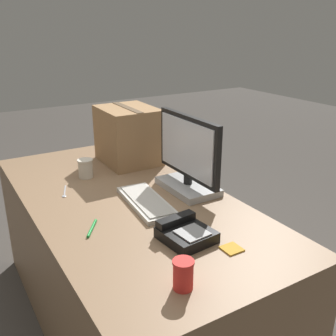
# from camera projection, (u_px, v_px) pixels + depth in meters

# --- Properties ---
(ground_plane) EXTENTS (12.00, 12.00, 0.00)m
(ground_plane) POSITION_uv_depth(u_px,v_px,m) (131.00, 318.00, 2.18)
(ground_plane) COLOR #47423D
(office_desk) EXTENTS (1.80, 0.90, 0.74)m
(office_desk) POSITION_uv_depth(u_px,v_px,m) (129.00, 261.00, 2.05)
(office_desk) COLOR #8C6B4C
(office_desk) RESTS_ON ground_plane
(monitor) EXTENTS (0.48, 0.20, 0.39)m
(monitor) POSITION_uv_depth(u_px,v_px,m) (188.00, 160.00, 1.96)
(monitor) COLOR #B7B7B7
(monitor) RESTS_ON office_desk
(keyboard) EXTENTS (0.42, 0.19, 0.03)m
(keyboard) POSITION_uv_depth(u_px,v_px,m) (147.00, 202.00, 1.85)
(keyboard) COLOR beige
(keyboard) RESTS_ON office_desk
(desk_phone) EXTENTS (0.21, 0.20, 0.08)m
(desk_phone) POSITION_uv_depth(u_px,v_px,m) (185.00, 233.00, 1.54)
(desk_phone) COLOR black
(desk_phone) RESTS_ON office_desk
(paper_cup_left) EXTENTS (0.09, 0.09, 0.10)m
(paper_cup_left) POSITION_uv_depth(u_px,v_px,m) (86.00, 168.00, 2.15)
(paper_cup_left) COLOR beige
(paper_cup_left) RESTS_ON office_desk
(paper_cup_right) EXTENTS (0.07, 0.07, 0.10)m
(paper_cup_right) POSITION_uv_depth(u_px,v_px,m) (183.00, 274.00, 1.25)
(paper_cup_right) COLOR red
(paper_cup_right) RESTS_ON office_desk
(spoon) EXTENTS (0.14, 0.06, 0.00)m
(spoon) POSITION_uv_depth(u_px,v_px,m) (65.00, 193.00, 1.97)
(spoon) COLOR #B2B2B7
(spoon) RESTS_ON office_desk
(cardboard_box) EXTENTS (0.37, 0.31, 0.34)m
(cardboard_box) POSITION_uv_depth(u_px,v_px,m) (128.00, 135.00, 2.36)
(cardboard_box) COLOR #9E754C
(cardboard_box) RESTS_ON office_desk
(pen_marker) EXTENTS (0.12, 0.09, 0.01)m
(pen_marker) POSITION_uv_depth(u_px,v_px,m) (92.00, 228.00, 1.62)
(pen_marker) COLOR #198C33
(pen_marker) RESTS_ON office_desk
(sticky_note_pad) EXTENTS (0.07, 0.07, 0.01)m
(sticky_note_pad) POSITION_uv_depth(u_px,v_px,m) (232.00, 249.00, 1.48)
(sticky_note_pad) COLOR gold
(sticky_note_pad) RESTS_ON office_desk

